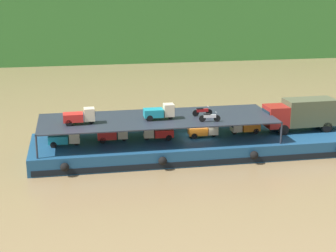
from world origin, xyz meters
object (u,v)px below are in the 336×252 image
at_px(cargo_barge, 198,145).
at_px(mini_truck_lower_fore, 204,130).
at_px(mini_truck_lower_mid, 158,132).
at_px(mini_truck_upper_stern, 80,116).
at_px(mini_truck_lower_stern, 65,138).
at_px(covered_lorry, 301,114).
at_px(mini_truck_lower_bow, 244,126).
at_px(mini_truck_upper_mid, 160,112).
at_px(mini_truck_lower_aft, 113,134).
at_px(motorcycle_upper_centre, 202,111).
at_px(motorcycle_upper_port, 210,117).

height_order(cargo_barge, mini_truck_lower_fore, mini_truck_lower_fore).
xyz_separation_m(mini_truck_lower_mid, mini_truck_upper_stern, (-6.95, -0.63, 2.00)).
distance_m(cargo_barge, mini_truck_lower_stern, 12.20).
height_order(cargo_barge, covered_lorry, covered_lorry).
bearing_deg(mini_truck_lower_bow, mini_truck_upper_mid, -174.72).
distance_m(mini_truck_lower_aft, mini_truck_lower_bow, 12.43).
xyz_separation_m(covered_lorry, mini_truck_lower_aft, (-18.06, -0.01, -1.00)).
relative_size(covered_lorry, mini_truck_lower_aft, 2.83).
bearing_deg(mini_truck_lower_bow, mini_truck_lower_stern, -177.62).
xyz_separation_m(mini_truck_lower_bow, motorcycle_upper_centre, (-4.24, -0.31, 1.74)).
xyz_separation_m(covered_lorry, mini_truck_upper_stern, (-20.98, -0.88, 1.00)).
bearing_deg(mini_truck_upper_stern, motorcycle_upper_port, -7.07).
xyz_separation_m(mini_truck_lower_aft, mini_truck_lower_fore, (8.34, -0.29, 0.00)).
bearing_deg(cargo_barge, mini_truck_upper_stern, -176.41).
xyz_separation_m(covered_lorry, mini_truck_upper_mid, (-13.92, -0.62, 1.00)).
distance_m(mini_truck_lower_mid, mini_truck_upper_stern, 7.26).
xyz_separation_m(mini_truck_lower_mid, mini_truck_upper_mid, (0.12, -0.38, 2.00)).
relative_size(cargo_barge, mini_truck_lower_aft, 10.93).
relative_size(mini_truck_lower_fore, mini_truck_upper_mid, 1.02).
bearing_deg(motorcycle_upper_port, mini_truck_lower_fore, 89.75).
distance_m(cargo_barge, mini_truck_upper_mid, 5.06).
relative_size(mini_truck_lower_aft, mini_truck_lower_bow, 1.00).
distance_m(mini_truck_lower_aft, mini_truck_upper_stern, 3.65).
distance_m(cargo_barge, covered_lorry, 10.53).
height_order(cargo_barge, mini_truck_upper_mid, mini_truck_upper_mid).
distance_m(mini_truck_lower_aft, mini_truck_upper_mid, 4.64).
bearing_deg(mini_truck_upper_mid, mini_truck_lower_stern, 179.52).
xyz_separation_m(cargo_barge, mini_truck_upper_mid, (-3.68, -0.42, 3.44)).
bearing_deg(motorcycle_upper_port, mini_truck_lower_bow, 30.46).
relative_size(mini_truck_lower_stern, mini_truck_upper_stern, 1.01).
height_order(mini_truck_upper_stern, motorcycle_upper_port, mini_truck_upper_stern).
xyz_separation_m(mini_truck_lower_bow, mini_truck_upper_mid, (-8.29, -0.77, 2.00)).
height_order(mini_truck_lower_aft, motorcycle_upper_port, motorcycle_upper_port).
bearing_deg(mini_truck_upper_mid, mini_truck_upper_stern, -177.97).
height_order(motorcycle_upper_port, motorcycle_upper_centre, same).
bearing_deg(cargo_barge, covered_lorry, 1.12).
relative_size(mini_truck_lower_stern, mini_truck_lower_aft, 1.00).
xyz_separation_m(cargo_barge, motorcycle_upper_port, (0.51, -2.07, 3.18)).
bearing_deg(covered_lorry, mini_truck_upper_stern, -177.61).
xyz_separation_m(mini_truck_lower_aft, mini_truck_upper_stern, (-2.92, -0.86, 2.00)).
height_order(mini_truck_lower_bow, motorcycle_upper_centre, motorcycle_upper_centre).
distance_m(mini_truck_lower_fore, mini_truck_lower_bow, 4.12).
height_order(mini_truck_lower_aft, mini_truck_lower_mid, same).
xyz_separation_m(covered_lorry, mini_truck_lower_stern, (-22.35, -0.55, -1.00)).
bearing_deg(mini_truck_lower_aft, motorcycle_upper_centre, -1.12).
bearing_deg(covered_lorry, mini_truck_lower_fore, -178.23).
bearing_deg(covered_lorry, mini_truck_lower_bow, 178.57).
bearing_deg(motorcycle_upper_centre, covered_lorry, 1.01).
xyz_separation_m(mini_truck_lower_stern, motorcycle_upper_centre, (12.49, 0.38, 1.74)).
relative_size(mini_truck_lower_aft, mini_truck_lower_mid, 1.00).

